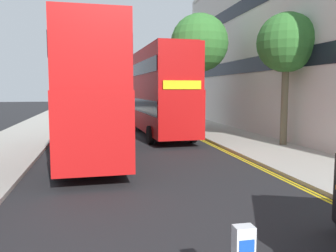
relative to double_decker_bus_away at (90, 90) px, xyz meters
The scene contains 10 objects.
sidewalk_right 9.22m from the double_decker_bus_away, ahead, with size 4.00×80.00×0.14m, color #ADA89E.
kerb_line_outer 7.34m from the double_decker_bus_away, ahead, with size 0.10×56.00×0.01m, color yellow.
kerb_line_inner 7.20m from the double_decker_bus_away, 10.15° to the right, with size 0.10×56.00×0.01m, color yellow.
double_decker_bus_away is the anchor object (origin of this frame).
double_decker_bus_oncoming 7.90m from the double_decker_bus_away, 56.85° to the left, with size 3.12×10.90×5.64m.
pedestrian_far 14.29m from the double_decker_bus_away, 54.73° to the left, with size 0.34×0.22×1.62m.
street_tree_near 10.72m from the double_decker_bus_away, 44.96° to the left, with size 3.92×3.92×8.03m.
street_tree_mid 26.68m from the double_decker_bus_away, 68.13° to the left, with size 3.26×3.26×7.42m.
street_tree_far 10.29m from the double_decker_bus_away, ahead, with size 3.07×3.07×6.87m.
townhouse_terrace_right 17.59m from the double_decker_bus_away, 24.92° to the left, with size 10.08×28.00×12.41m.
Camera 1 is at (-1.96, -0.78, 3.07)m, focal length 37.27 mm.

